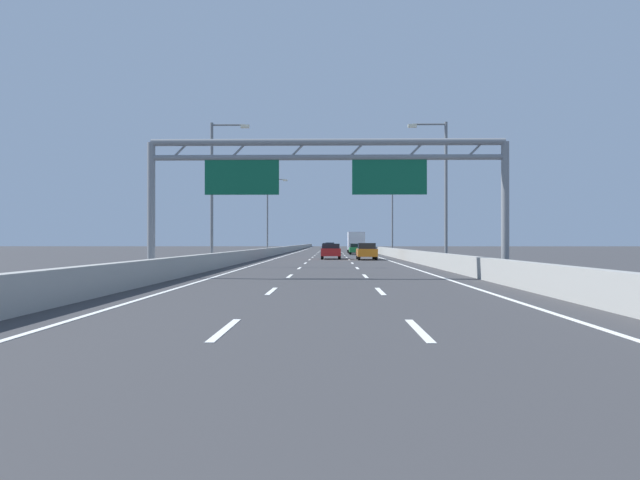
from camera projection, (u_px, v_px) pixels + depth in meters
name	position (u px, v px, depth m)	size (l,w,h in m)	color
ground_plane	(330.00, 252.00, 98.98)	(260.00, 260.00, 0.00)	#38383A
lane_dash_left_1	(225.00, 330.00, 11.52)	(0.16, 3.00, 0.01)	white
lane_dash_left_2	(272.00, 291.00, 20.52)	(0.16, 3.00, 0.01)	white
lane_dash_left_3	(290.00, 276.00, 29.52)	(0.16, 3.00, 0.01)	white
lane_dash_left_4	(299.00, 268.00, 38.52)	(0.16, 3.00, 0.01)	white
lane_dash_left_5	(305.00, 263.00, 47.52)	(0.16, 3.00, 0.01)	white
lane_dash_left_6	(310.00, 260.00, 56.52)	(0.16, 3.00, 0.01)	white
lane_dash_left_7	(313.00, 257.00, 65.52)	(0.16, 3.00, 0.01)	white
lane_dash_left_8	(315.00, 255.00, 74.51)	(0.16, 3.00, 0.01)	white
lane_dash_left_9	(317.00, 254.00, 83.51)	(0.16, 3.00, 0.01)	white
lane_dash_left_10	(318.00, 253.00, 92.51)	(0.16, 3.00, 0.01)	white
lane_dash_left_11	(319.00, 252.00, 101.51)	(0.16, 3.00, 0.01)	white
lane_dash_left_12	(320.00, 251.00, 110.51)	(0.16, 3.00, 0.01)	white
lane_dash_left_13	(321.00, 250.00, 119.51)	(0.16, 3.00, 0.01)	white
lane_dash_left_14	(322.00, 250.00, 128.51)	(0.16, 3.00, 0.01)	white
lane_dash_left_15	(322.00, 249.00, 137.50)	(0.16, 3.00, 0.01)	white
lane_dash_left_16	(323.00, 249.00, 146.50)	(0.16, 3.00, 0.01)	white
lane_dash_left_17	(323.00, 248.00, 155.50)	(0.16, 3.00, 0.01)	white
lane_dash_right_1	(419.00, 330.00, 11.46)	(0.16, 3.00, 0.01)	white
lane_dash_right_2	(380.00, 291.00, 20.46)	(0.16, 3.00, 0.01)	white
lane_dash_right_3	(365.00, 276.00, 29.46)	(0.16, 3.00, 0.01)	white
lane_dash_right_4	(357.00, 268.00, 38.46)	(0.16, 3.00, 0.01)	white
lane_dash_right_5	(352.00, 263.00, 47.45)	(0.16, 3.00, 0.01)	white
lane_dash_right_6	(349.00, 260.00, 56.45)	(0.16, 3.00, 0.01)	white
lane_dash_right_7	(347.00, 257.00, 65.45)	(0.16, 3.00, 0.01)	white
lane_dash_right_8	(345.00, 255.00, 74.45)	(0.16, 3.00, 0.01)	white
lane_dash_right_9	(343.00, 254.00, 83.45)	(0.16, 3.00, 0.01)	white
lane_dash_right_10	(342.00, 253.00, 92.45)	(0.16, 3.00, 0.01)	white
lane_dash_right_11	(341.00, 252.00, 101.44)	(0.16, 3.00, 0.01)	white
lane_dash_right_12	(340.00, 251.00, 110.44)	(0.16, 3.00, 0.01)	white
lane_dash_right_13	(340.00, 250.00, 119.44)	(0.16, 3.00, 0.01)	white
lane_dash_right_14	(339.00, 250.00, 128.44)	(0.16, 3.00, 0.01)	white
lane_dash_right_15	(338.00, 249.00, 137.44)	(0.16, 3.00, 0.01)	white
lane_dash_right_16	(338.00, 249.00, 146.44)	(0.16, 3.00, 0.01)	white
lane_dash_right_17	(338.00, 248.00, 155.44)	(0.16, 3.00, 0.01)	white
edge_line_left	(293.00, 253.00, 87.07)	(0.16, 176.00, 0.01)	white
edge_line_right	(367.00, 253.00, 86.88)	(0.16, 176.00, 0.01)	white
barrier_left	(291.00, 248.00, 109.10)	(0.45, 220.00, 0.95)	#9E9E99
barrier_right	(369.00, 248.00, 108.85)	(0.45, 220.00, 0.95)	#9E9E99
sign_gantry	(325.00, 172.00, 28.30)	(16.54, 0.36, 6.36)	gray
streetlamp_left_mid	(215.00, 185.00, 40.82)	(2.58, 0.28, 9.50)	slate
streetlamp_right_mid	(442.00, 185.00, 40.55)	(2.58, 0.28, 9.50)	slate
streetlamp_left_far	(269.00, 211.00, 76.43)	(2.58, 0.28, 9.50)	slate
streetlamp_right_far	(390.00, 211.00, 76.16)	(2.58, 0.28, 9.50)	slate
red_car	(331.00, 251.00, 58.95)	(1.85, 4.47, 1.47)	red
blue_car	(328.00, 248.00, 87.90)	(1.85, 4.42, 1.48)	#2347AD
orange_car	(367.00, 251.00, 56.69)	(1.74, 4.56, 1.53)	orange
green_car	(357.00, 249.00, 80.18)	(1.90, 4.63, 1.42)	#1E7A38
black_car	(330.00, 247.00, 109.35)	(1.71, 4.65, 1.53)	black
box_truck	(356.00, 242.00, 90.83)	(2.36, 7.52, 3.07)	#194799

